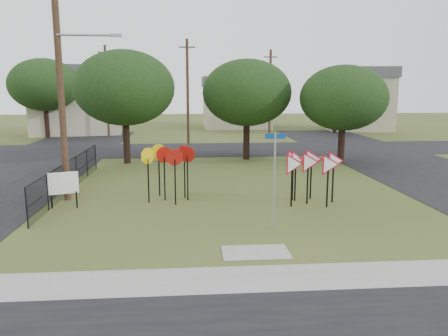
% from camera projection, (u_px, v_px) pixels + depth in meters
% --- Properties ---
extents(ground, '(140.00, 140.00, 0.00)m').
position_uv_depth(ground, '(245.00, 228.00, 15.38)').
color(ground, '#3E4F1D').
extents(sidewalk, '(30.00, 1.60, 0.02)m').
position_uv_depth(sidewalk, '(266.00, 278.00, 11.26)').
color(sidewalk, gray).
rests_on(sidewalk, ground).
extents(planting_strip, '(30.00, 0.80, 0.02)m').
position_uv_depth(planting_strip, '(275.00, 300.00, 10.09)').
color(planting_strip, '#3E4F1D').
rests_on(planting_strip, ground).
extents(street_left, '(8.00, 50.00, 0.02)m').
position_uv_depth(street_left, '(8.00, 177.00, 24.24)').
color(street_left, black).
rests_on(street_left, ground).
extents(street_right, '(8.00, 50.00, 0.02)m').
position_uv_depth(street_right, '(423.00, 170.00, 26.13)').
color(street_right, black).
rests_on(street_right, ground).
extents(street_far, '(60.00, 8.00, 0.02)m').
position_uv_depth(street_far, '(213.00, 149.00, 34.99)').
color(street_far, black).
rests_on(street_far, ground).
extents(curb_pad, '(2.00, 1.20, 0.02)m').
position_uv_depth(curb_pad, '(256.00, 252.00, 13.03)').
color(curb_pad, gray).
rests_on(curb_pad, ground).
extents(street_name_sign, '(0.68, 0.17, 3.34)m').
position_uv_depth(street_name_sign, '(274.00, 175.00, 14.96)').
color(street_name_sign, '#9A9CA2').
rests_on(street_name_sign, ground).
extents(stop_sign_cluster, '(2.30, 1.74, 2.39)m').
position_uv_depth(stop_sign_cluster, '(170.00, 160.00, 18.88)').
color(stop_sign_cluster, black).
rests_on(stop_sign_cluster, ground).
extents(yield_sign_cluster, '(2.91, 1.62, 2.29)m').
position_uv_depth(yield_sign_cluster, '(309.00, 164.00, 18.45)').
color(yield_sign_cluster, black).
rests_on(yield_sign_cluster, ground).
extents(info_board, '(1.14, 0.44, 1.50)m').
position_uv_depth(info_board, '(63.00, 184.00, 17.71)').
color(info_board, black).
rests_on(info_board, ground).
extents(utility_pole_main, '(3.55, 0.33, 10.00)m').
position_uv_depth(utility_pole_main, '(62.00, 79.00, 18.28)').
color(utility_pole_main, '#4B3122').
rests_on(utility_pole_main, ground).
extents(far_pole_a, '(1.40, 0.24, 9.00)m').
position_uv_depth(far_pole_a, '(188.00, 91.00, 37.93)').
color(far_pole_a, '#4B3122').
rests_on(far_pole_a, ground).
extents(far_pole_b, '(1.40, 0.24, 8.50)m').
position_uv_depth(far_pole_b, '(270.00, 93.00, 42.53)').
color(far_pole_b, '#4B3122').
rests_on(far_pole_b, ground).
extents(far_pole_c, '(1.40, 0.24, 9.00)m').
position_uv_depth(far_pole_c, '(107.00, 91.00, 43.18)').
color(far_pole_c, '#4B3122').
rests_on(far_pole_c, ground).
extents(fence_run, '(0.05, 11.55, 1.50)m').
position_uv_depth(fence_run, '(70.00, 175.00, 20.77)').
color(fence_run, black).
rests_on(fence_run, ground).
extents(house_left, '(10.58, 8.88, 7.20)m').
position_uv_depth(house_left, '(76.00, 99.00, 46.96)').
color(house_left, '#BAB396').
rests_on(house_left, ground).
extents(house_mid, '(8.40, 8.40, 6.20)m').
position_uv_depth(house_mid, '(236.00, 102.00, 54.35)').
color(house_mid, '#BAB396').
rests_on(house_mid, ground).
extents(house_right, '(8.30, 8.30, 7.20)m').
position_uv_depth(house_right, '(358.00, 98.00, 51.44)').
color(house_right, '#BAB396').
rests_on(house_right, ground).
extents(tree_near_left, '(6.40, 6.40, 7.27)m').
position_uv_depth(tree_near_left, '(124.00, 88.00, 27.76)').
color(tree_near_left, black).
rests_on(tree_near_left, ground).
extents(tree_near_mid, '(6.00, 6.00, 6.80)m').
position_uv_depth(tree_near_mid, '(247.00, 93.00, 29.43)').
color(tree_near_mid, black).
rests_on(tree_near_mid, ground).
extents(tree_near_right, '(5.60, 5.60, 6.33)m').
position_uv_depth(tree_near_right, '(344.00, 98.00, 28.00)').
color(tree_near_right, black).
rests_on(tree_near_right, ground).
extents(tree_far_left, '(6.80, 6.80, 7.73)m').
position_uv_depth(tree_far_left, '(44.00, 85.00, 42.60)').
color(tree_far_left, black).
rests_on(tree_far_left, ground).
extents(tree_far_right, '(6.00, 6.00, 6.80)m').
position_uv_depth(tree_far_right, '(336.00, 91.00, 47.04)').
color(tree_far_right, black).
rests_on(tree_far_right, ground).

